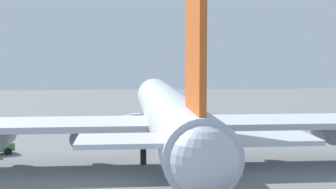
# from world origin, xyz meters

# --- Properties ---
(ground_plane) EXTENTS (230.65, 230.65, 0.00)m
(ground_plane) POSITION_xyz_m (0.00, 0.00, 0.00)
(ground_plane) COLOR slate
(cargo_airplane) EXTENTS (57.66, 51.76, 17.41)m
(cargo_airplane) POSITION_xyz_m (-0.34, -0.00, 5.51)
(cargo_airplane) COLOR silver
(cargo_airplane) RESTS_ON ground_plane
(baggage_tug) EXTENTS (4.23, 3.79, 2.36)m
(baggage_tug) POSITION_xyz_m (27.15, 3.69, 1.20)
(baggage_tug) COLOR silver
(baggage_tug) RESTS_ON ground_plane
(safety_cone_nose) EXTENTS (0.40, 0.40, 0.57)m
(safety_cone_nose) POSITION_xyz_m (25.95, 2.50, 0.29)
(safety_cone_nose) COLOR orange
(safety_cone_nose) RESTS_ON ground_plane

